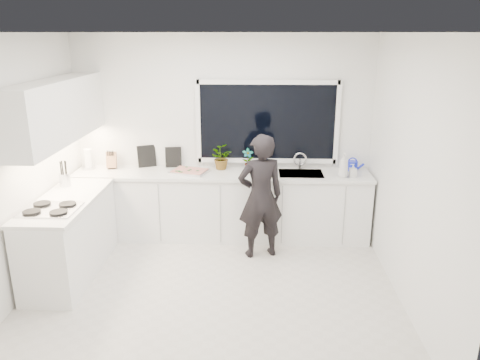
{
  "coord_description": "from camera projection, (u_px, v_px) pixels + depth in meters",
  "views": [
    {
      "loc": [
        0.49,
        -4.49,
        2.7
      ],
      "look_at": [
        0.29,
        0.4,
        1.15
      ],
      "focal_mm": 35.0,
      "sensor_mm": 36.0,
      "label": 1
    }
  ],
  "objects": [
    {
      "name": "wall_back",
      "position": [
        223.0,
        136.0,
        6.38
      ],
      "size": [
        4.0,
        0.02,
        2.7
      ],
      "primitive_type": "cube",
      "color": "white",
      "rests_on": "ground"
    },
    {
      "name": "wall_right",
      "position": [
        412.0,
        175.0,
        4.63
      ],
      "size": [
        0.02,
        3.5,
        2.7
      ],
      "primitive_type": "cube",
      "color": "white",
      "rests_on": "ground"
    },
    {
      "name": "utensil_crock",
      "position": [
        65.0,
        180.0,
        5.65
      ],
      "size": [
        0.17,
        0.17,
        0.16
      ],
      "primitive_type": "cylinder",
      "rotation": [
        0.0,
        0.0,
        0.34
      ],
      "color": "silver",
      "rests_on": "countertop_left"
    },
    {
      "name": "soap_bottles",
      "position": [
        345.0,
        166.0,
        5.97
      ],
      "size": [
        0.25,
        0.16,
        0.32
      ],
      "color": "#D8BF66",
      "rests_on": "countertop_back"
    },
    {
      "name": "paper_towel_roll",
      "position": [
        88.0,
        160.0,
        6.34
      ],
      "size": [
        0.14,
        0.14,
        0.26
      ],
      "primitive_type": "cylinder",
      "rotation": [
        0.0,
        0.0,
        0.3
      ],
      "color": "silver",
      "rests_on": "countertop_back"
    },
    {
      "name": "upper_cabinets",
      "position": [
        58.0,
        111.0,
        5.29
      ],
      "size": [
        0.34,
        2.1,
        0.7
      ],
      "primitive_type": "cube",
      "color": "white",
      "rests_on": "wall_left"
    },
    {
      "name": "wall_left",
      "position": [
        14.0,
        170.0,
        4.78
      ],
      "size": [
        0.02,
        3.5,
        2.7
      ],
      "primitive_type": "cube",
      "color": "white",
      "rests_on": "ground"
    },
    {
      "name": "pizza_tray",
      "position": [
        190.0,
        172.0,
        6.2
      ],
      "size": [
        0.54,
        0.46,
        0.03
      ],
      "primitive_type": "cube",
      "rotation": [
        0.0,
        0.0,
        -0.29
      ],
      "color": "#B1B1B5",
      "rests_on": "countertop_back"
    },
    {
      "name": "base_cabinets_left",
      "position": [
        70.0,
        238.0,
        5.38
      ],
      "size": [
        0.58,
        1.6,
        0.88
      ],
      "primitive_type": "cube",
      "color": "white",
      "rests_on": "floor"
    },
    {
      "name": "countertop_back",
      "position": [
        222.0,
        174.0,
        6.21
      ],
      "size": [
        3.94,
        0.62,
        0.04
      ],
      "primitive_type": "cube",
      "color": "silver",
      "rests_on": "base_cabinets_back"
    },
    {
      "name": "window",
      "position": [
        267.0,
        122.0,
        6.26
      ],
      "size": [
        1.8,
        0.02,
        1.0
      ],
      "primitive_type": "cube",
      "color": "black",
      "rests_on": "wall_back"
    },
    {
      "name": "ceiling",
      "position": [
        207.0,
        31.0,
        4.29
      ],
      "size": [
        4.0,
        3.5,
        0.02
      ],
      "primitive_type": "cube",
      "color": "white",
      "rests_on": "wall_back"
    },
    {
      "name": "knife_block",
      "position": [
        112.0,
        160.0,
        6.38
      ],
      "size": [
        0.14,
        0.12,
        0.22
      ],
      "primitive_type": "cube",
      "rotation": [
        0.0,
        0.0,
        0.15
      ],
      "color": "olive",
      "rests_on": "countertop_back"
    },
    {
      "name": "picture_frame_large",
      "position": [
        173.0,
        157.0,
        6.43
      ],
      "size": [
        0.22,
        0.05,
        0.28
      ],
      "primitive_type": "cube",
      "rotation": [
        0.0,
        0.0,
        0.14
      ],
      "color": "black",
      "rests_on": "countertop_back"
    },
    {
      "name": "base_cabinets_back",
      "position": [
        222.0,
        206.0,
        6.36
      ],
      "size": [
        3.92,
        0.58,
        0.88
      ],
      "primitive_type": "cube",
      "color": "white",
      "rests_on": "floor"
    },
    {
      "name": "countertop_left",
      "position": [
        66.0,
        200.0,
        5.24
      ],
      "size": [
        0.62,
        1.6,
        0.04
      ],
      "primitive_type": "cube",
      "color": "silver",
      "rests_on": "base_cabinets_left"
    },
    {
      "name": "pizza",
      "position": [
        190.0,
        170.0,
        6.19
      ],
      "size": [
        0.49,
        0.41,
        0.01
      ],
      "primitive_type": "cube",
      "rotation": [
        0.0,
        0.0,
        -0.29
      ],
      "color": "red",
      "rests_on": "pizza_tray"
    },
    {
      "name": "floor",
      "position": [
        212.0,
        292.0,
        5.12
      ],
      "size": [
        4.0,
        3.5,
        0.02
      ],
      "primitive_type": "cube",
      "color": "beige",
      "rests_on": "ground"
    },
    {
      "name": "person",
      "position": [
        260.0,
        197.0,
        5.71
      ],
      "size": [
        0.65,
        0.52,
        1.56
      ],
      "primitive_type": "imported",
      "rotation": [
        0.0,
        0.0,
        3.44
      ],
      "color": "black",
      "rests_on": "floor"
    },
    {
      "name": "watering_can",
      "position": [
        352.0,
        166.0,
        6.28
      ],
      "size": [
        0.16,
        0.16,
        0.13
      ],
      "primitive_type": "cylinder",
      "rotation": [
        0.0,
        0.0,
        0.13
      ],
      "color": "#1624CE",
      "rests_on": "countertop_back"
    },
    {
      "name": "sink",
      "position": [
        301.0,
        177.0,
        6.19
      ],
      "size": [
        0.58,
        0.42,
        0.14
      ],
      "primitive_type": "cube",
      "color": "silver",
      "rests_on": "countertop_back"
    },
    {
      "name": "faucet",
      "position": [
        300.0,
        161.0,
        6.33
      ],
      "size": [
        0.03,
        0.03,
        0.22
      ],
      "primitive_type": "cylinder",
      "color": "silver",
      "rests_on": "countertop_back"
    },
    {
      "name": "herb_plants",
      "position": [
        233.0,
        158.0,
        6.31
      ],
      "size": [
        0.89,
        0.37,
        0.32
      ],
      "color": "#26662D",
      "rests_on": "countertop_back"
    },
    {
      "name": "stovetop",
      "position": [
        50.0,
        209.0,
        4.9
      ],
      "size": [
        0.56,
        0.48,
        0.03
      ],
      "primitive_type": "cube",
      "color": "black",
      "rests_on": "countertop_left"
    },
    {
      "name": "picture_frame_small",
      "position": [
        147.0,
        156.0,
        6.44
      ],
      "size": [
        0.24,
        0.12,
        0.3
      ],
      "primitive_type": "cube",
      "rotation": [
        0.0,
        0.0,
        0.43
      ],
      "color": "black",
      "rests_on": "countertop_back"
    }
  ]
}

